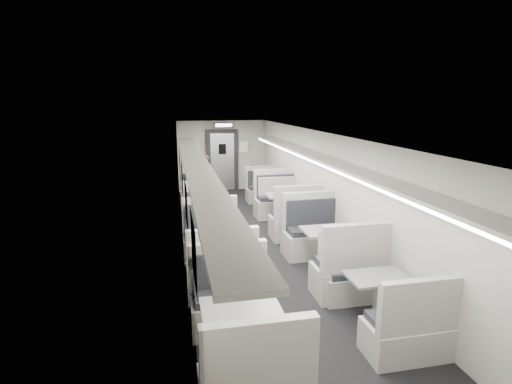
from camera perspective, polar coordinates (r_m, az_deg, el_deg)
name	(u,v)px	position (r m, az deg, el deg)	size (l,w,h in m)	color
room	(260,195)	(8.01, 0.51, -0.44)	(3.24, 12.24, 2.64)	black
booth_left_a	(199,199)	(11.34, -8.15, -0.99)	(0.97, 1.97, 1.05)	#B3AFA8
booth_left_b	(207,225)	(9.00, -7.06, -4.67)	(0.96, 1.94, 1.04)	#B3AFA8
booth_left_c	(216,253)	(7.21, -5.74, -8.71)	(1.10, 2.23, 1.19)	#B3AFA8
booth_left_d	(241,335)	(4.92, -2.20, -19.75)	(1.08, 2.19, 1.17)	#B3AFA8
booth_right_a	(268,196)	(11.60, 1.77, -0.51)	(1.00, 2.02, 1.08)	#B3AFA8
booth_right_b	(286,210)	(9.87, 4.27, -2.56)	(1.16, 2.36, 1.26)	#B3AFA8
booth_right_c	(329,251)	(7.35, 10.44, -8.26)	(1.16, 2.36, 1.26)	#B3AFA8
booth_right_d	(376,299)	(5.97, 16.81, -14.41)	(1.00, 2.03, 1.09)	#B3AFA8
passenger	(205,184)	(10.92, -7.32, 1.09)	(0.61, 0.40, 1.67)	black
window_a	(180,164)	(11.14, -10.83, 3.90)	(0.02, 1.18, 0.84)	black
window_b	(182,179)	(8.98, -10.49, 1.77)	(0.02, 1.18, 0.84)	black
window_c	(186,204)	(6.83, -9.93, -1.69)	(0.02, 1.18, 0.84)	black
window_d	(194,251)	(4.73, -8.87, -8.27)	(0.02, 1.18, 0.84)	black
luggage_rack_left	(197,164)	(7.41, -8.43, 3.98)	(0.46, 10.40, 0.09)	#B3AFA8
luggage_rack_right	(325,160)	(7.96, 9.80, 4.53)	(0.46, 10.40, 0.09)	#B3AFA8
vestibule_door	(222,161)	(13.80, -4.83, 4.47)	(1.10, 0.13, 2.10)	black
exit_sign	(224,125)	(13.19, -4.66, 9.51)	(0.62, 0.12, 0.16)	black
wall_notice	(244,147)	(13.84, -1.75, 6.46)	(0.32, 0.02, 0.40)	white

